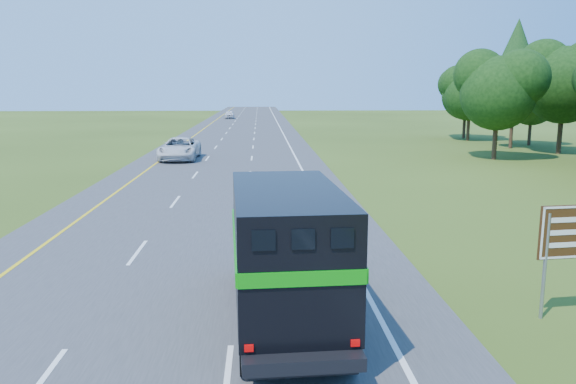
# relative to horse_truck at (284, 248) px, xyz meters

# --- Properties ---
(road) EXTENTS (15.00, 260.00, 0.04)m
(road) POSITION_rel_horse_truck_xyz_m (-3.10, 36.05, -1.85)
(road) COLOR #38383A
(road) RESTS_ON ground
(lane_markings) EXTENTS (11.15, 260.00, 0.01)m
(lane_markings) POSITION_rel_horse_truck_xyz_m (-3.10, 36.05, -1.83)
(lane_markings) COLOR yellow
(lane_markings) RESTS_ON road
(horse_truck) EXTENTS (2.84, 7.87, 3.43)m
(horse_truck) POSITION_rel_horse_truck_xyz_m (0.00, 0.00, 0.00)
(horse_truck) COLOR black
(horse_truck) RESTS_ON road
(white_suv) EXTENTS (2.94, 6.35, 1.76)m
(white_suv) POSITION_rel_horse_truck_xyz_m (-7.11, 32.59, -0.95)
(white_suv) COLOR silver
(white_suv) RESTS_ON road
(far_car) EXTENTS (1.93, 4.53, 1.53)m
(far_car) POSITION_rel_horse_truck_xyz_m (-6.38, 95.84, -1.07)
(far_car) COLOR silver
(far_car) RESTS_ON road
(exit_sign) EXTENTS (1.91, 0.27, 3.24)m
(exit_sign) POSITION_rel_horse_truck_xyz_m (7.25, -0.13, 0.23)
(exit_sign) COLOR gray
(exit_sign) RESTS_ON ground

